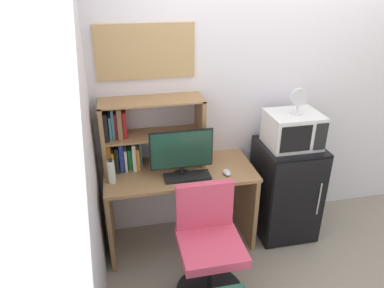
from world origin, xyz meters
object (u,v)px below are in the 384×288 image
Objects in this scene: mini_fridge at (285,189)px; wall_corkboard at (145,52)px; desk_chair at (209,251)px; desk_fan at (299,100)px; hutch_bookshelf at (136,135)px; monitor at (182,152)px; computer_mouse at (227,172)px; water_bottle at (111,172)px; keyboard at (187,177)px; microwave at (293,130)px.

mini_fridge is 1.14× the size of wall_corkboard.
desk_chair is (-0.88, -0.58, -0.06)m from mini_fridge.
hutch_bookshelf is at bearing 172.24° from desk_fan.
desk_fan is (1.00, 0.08, 0.34)m from monitor.
computer_mouse is 1.17m from wall_corkboard.
desk_fan reaches higher than desk_chair.
computer_mouse is 0.12× the size of mini_fridge.
desk_chair is at bearing -38.42° from water_bottle.
water_bottle is at bearing 175.05° from keyboard.
monitor is 1.36× the size of keyboard.
computer_mouse is 0.13× the size of wall_corkboard.
hutch_bookshelf is 0.82m from computer_mouse.
keyboard is at bearing -37.66° from hutch_bookshelf.
water_bottle reaches higher than computer_mouse.
hutch_bookshelf is 1.07× the size of wall_corkboard.
computer_mouse is at bearing -6.59° from monitor.
wall_corkboard reaches higher than keyboard.
mini_fridge is (1.32, -0.18, -0.59)m from hutch_bookshelf.
monitor is 0.78m from desk_chair.
microwave is 0.50× the size of desk_chair.
microwave is (0.99, 0.08, 0.07)m from monitor.
water_bottle is at bearing -134.00° from wall_corkboard.
mini_fridge is 1.06m from desk_chair.
keyboard is 3.57× the size of computer_mouse.
mini_fridge is 2.04× the size of microwave.
desk_fan is (1.56, 0.06, 0.46)m from water_bottle.
wall_corkboard reaches higher than monitor.
computer_mouse is 0.12× the size of desk_chair.
wall_corkboard reaches higher than water_bottle.
monitor is at bearing -175.27° from microwave.
wall_corkboard is (-0.21, 0.38, 0.72)m from monitor.
microwave is at bearing 33.64° from desk_chair.
water_bottle is 0.98m from wall_corkboard.
computer_mouse is 0.24× the size of microwave.
monitor is 0.65× the size of wall_corkboard.
desk_fan is at bearing -9.20° from mini_fridge.
computer_mouse is 0.84m from desk_fan.
microwave is at bearing -7.61° from hutch_bookshelf.
wall_corkboard is at bearing 165.95° from desk_fan.
keyboard is 0.42× the size of desk_chair.
monitor is at bearing -60.97° from wall_corkboard.
wall_corkboard is (-0.58, 0.42, 0.93)m from computer_mouse.
keyboard is 0.33m from computer_mouse.
microwave is 0.27m from desk_fan.
mini_fridge is 4.08× the size of desk_fan.
water_bottle is 1.60m from mini_fridge.
computer_mouse is (0.33, -0.01, 0.01)m from keyboard.
hutch_bookshelf is at bearing 172.39° from microwave.
microwave is at bearing 6.82° from keyboard.
keyboard is at bearing 97.88° from desk_chair.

